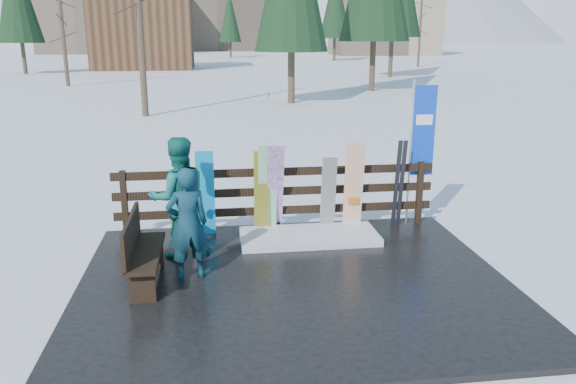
{
  "coord_description": "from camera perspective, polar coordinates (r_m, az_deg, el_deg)",
  "views": [
    {
      "loc": [
        -1.05,
        -7.18,
        3.41
      ],
      "look_at": [
        0.04,
        1.0,
        1.1
      ],
      "focal_mm": 35.0,
      "sensor_mm": 36.0,
      "label": 1
    }
  ],
  "objects": [
    {
      "name": "snowboard_3",
      "position": [
        9.56,
        -1.33,
        0.26
      ],
      "size": [
        0.28,
        0.47,
        1.59
      ],
      "primitive_type": "cube",
      "rotation": [
        0.28,
        0.0,
        0.0
      ],
      "color": "white",
      "rests_on": "deck"
    },
    {
      "name": "fence",
      "position": [
        9.81,
        -1.13,
        -0.17
      ],
      "size": [
        5.6,
        0.1,
        1.15
      ],
      "color": "black",
      "rests_on": "deck"
    },
    {
      "name": "snowboard_0",
      "position": [
        9.52,
        -8.36,
        -0.19
      ],
      "size": [
        0.3,
        0.29,
        1.52
      ],
      "primitive_type": "cube",
      "rotation": [
        0.17,
        0.0,
        0.0
      ],
      "color": "#12A0ED",
      "rests_on": "deck"
    },
    {
      "name": "rental_flag",
      "position": [
        10.25,
        13.29,
        5.53
      ],
      "size": [
        0.45,
        0.04,
        2.6
      ],
      "color": "silver",
      "rests_on": "deck"
    },
    {
      "name": "snow_patch",
      "position": [
        9.49,
        2.14,
        -4.52
      ],
      "size": [
        2.31,
        1.0,
        0.12
      ],
      "primitive_type": "cube",
      "color": "white",
      "rests_on": "deck"
    },
    {
      "name": "ski_pair_a",
      "position": [
        9.63,
        -1.61,
        0.22
      ],
      "size": [
        0.16,
        0.17,
        1.54
      ],
      "color": "maroon",
      "rests_on": "deck"
    },
    {
      "name": "snowboard_2",
      "position": [
        9.55,
        -2.66,
        -0.1
      ],
      "size": [
        0.27,
        0.18,
        1.48
      ],
      "primitive_type": "cube",
      "rotation": [
        0.11,
        0.0,
        0.0
      ],
      "color": "yellow",
      "rests_on": "deck"
    },
    {
      "name": "deck",
      "position": [
        8.0,
        0.7,
        -9.27
      ],
      "size": [
        6.0,
        5.0,
        0.08
      ],
      "primitive_type": "cube",
      "color": "black",
      "rests_on": "ground"
    },
    {
      "name": "ground",
      "position": [
        8.02,
        0.7,
        -9.53
      ],
      "size": [
        700.0,
        700.0,
        0.0
      ],
      "primitive_type": "plane",
      "color": "white",
      "rests_on": "ground"
    },
    {
      "name": "resort_buildings",
      "position": [
        122.77,
        -6.95,
        18.5
      ],
      "size": [
        73.0,
        87.6,
        22.6
      ],
      "color": "tan",
      "rests_on": "ground"
    },
    {
      "name": "snowboard_1",
      "position": [
        9.54,
        -2.1,
        0.23
      ],
      "size": [
        0.32,
        0.27,
        1.59
      ],
      "primitive_type": "cube",
      "rotation": [
        0.15,
        0.0,
        0.0
      ],
      "color": "white",
      "rests_on": "deck"
    },
    {
      "name": "snowboard_4",
      "position": [
        9.73,
        4.12,
        -0.26
      ],
      "size": [
        0.26,
        0.21,
        1.34
      ],
      "primitive_type": "cube",
      "rotation": [
        0.14,
        0.0,
        0.0
      ],
      "color": "black",
      "rests_on": "deck"
    },
    {
      "name": "person_front",
      "position": [
        7.91,
        -10.17,
        -3.22
      ],
      "size": [
        0.67,
        0.52,
        1.61
      ],
      "primitive_type": "imported",
      "rotation": [
        0.0,
        0.0,
        3.39
      ],
      "color": "#134F57",
      "rests_on": "deck"
    },
    {
      "name": "trees",
      "position": [
        56.21,
        -1.87,
        18.1
      ],
      "size": [
        42.13,
        68.88,
        13.09
      ],
      "color": "#382B1E",
      "rests_on": "ground"
    },
    {
      "name": "ski_pair_b",
      "position": [
        10.09,
        11.21,
        0.8
      ],
      "size": [
        0.17,
        0.22,
        1.6
      ],
      "color": "black",
      "rests_on": "deck"
    },
    {
      "name": "bench",
      "position": [
        7.98,
        -14.78,
        -5.56
      ],
      "size": [
        0.41,
        1.5,
        0.97
      ],
      "color": "black",
      "rests_on": "deck"
    },
    {
      "name": "snowboard_5",
      "position": [
        9.8,
        6.68,
        0.51
      ],
      "size": [
        0.33,
        0.22,
        1.58
      ],
      "primitive_type": "cube",
      "rotation": [
        0.12,
        0.0,
        0.0
      ],
      "color": "white",
      "rests_on": "deck"
    },
    {
      "name": "person_back",
      "position": [
        8.72,
        -11.03,
        -0.57
      ],
      "size": [
        1.04,
        0.89,
        1.88
      ],
      "primitive_type": "imported",
      "rotation": [
        0.0,
        0.0,
        3.35
      ],
      "color": "#14675F",
      "rests_on": "deck"
    }
  ]
}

